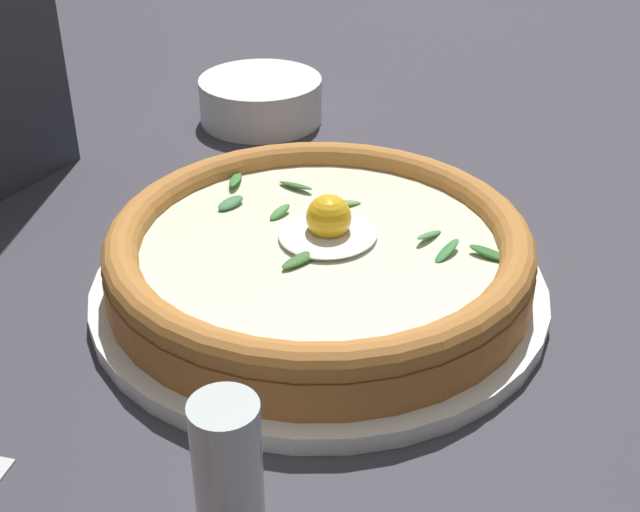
{
  "coord_description": "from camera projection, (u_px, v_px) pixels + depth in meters",
  "views": [
    {
      "loc": [
        -0.37,
        -0.31,
        0.33
      ],
      "look_at": [
        0.01,
        -0.0,
        0.03
      ],
      "focal_mm": 48.44,
      "sensor_mm": 36.0,
      "label": 1
    }
  ],
  "objects": [
    {
      "name": "ground_plane",
      "position": [
        306.0,
        322.0,
        0.59
      ],
      "size": [
        2.4,
        2.4,
        0.03
      ],
      "primitive_type": "cube",
      "color": "#393640",
      "rests_on": "ground"
    },
    {
      "name": "pizza_plate",
      "position": [
        320.0,
        288.0,
        0.59
      ],
      "size": [
        0.31,
        0.31,
        0.01
      ],
      "primitive_type": "cylinder",
      "color": "white",
      "rests_on": "ground"
    },
    {
      "name": "pizza",
      "position": [
        320.0,
        253.0,
        0.58
      ],
      "size": [
        0.28,
        0.28,
        0.06
      ],
      "color": "#B67135",
      "rests_on": "pizza_plate"
    },
    {
      "name": "side_bowl",
      "position": [
        261.0,
        100.0,
        0.85
      ],
      "size": [
        0.12,
        0.12,
        0.04
      ],
      "primitive_type": "cylinder",
      "color": "white",
      "rests_on": "ground"
    },
    {
      "name": "pepper_shaker",
      "position": [
        229.0,
        479.0,
        0.39
      ],
      "size": [
        0.03,
        0.03,
        0.09
      ],
      "primitive_type": "cylinder",
      "color": "silver",
      "rests_on": "ground"
    }
  ]
}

